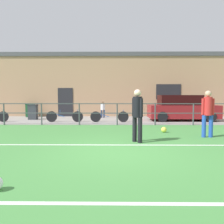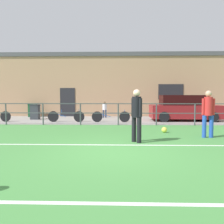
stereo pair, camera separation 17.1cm
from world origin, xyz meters
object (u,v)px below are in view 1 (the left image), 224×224
Objects in this scene: player_striker at (208,111)px; bicycle_parked_0 at (109,117)px; soccer_ball_match at (164,130)px; trash_bin_1 at (33,112)px; trash_bin_0 at (30,110)px; spectator_child at (103,109)px; player_goalkeeper at (137,112)px; bicycle_parked_1 at (65,116)px; parked_car_red at (182,108)px.

bicycle_parked_0 is at bearing 128.11° from player_striker.
trash_bin_1 is at bearing 144.99° from soccer_ball_match.
trash_bin_1 is at bearing 163.92° from bicycle_parked_0.
trash_bin_1 is (0.82, -1.81, 0.00)m from trash_bin_0.
bicycle_parked_0 reaches higher than soccer_ball_match.
spectator_child is at bearing 100.80° from bicycle_parked_0.
soccer_ball_match is 8.94m from trash_bin_1.
bicycle_parked_0 is at bearing -29.36° from trash_bin_0.
player_striker is 1.56× the size of spectator_child.
player_goalkeeper is at bearing -122.23° from soccer_ball_match.
player_goalkeeper is 8.70m from spectator_child.
player_goalkeeper is 1.84× the size of trash_bin_1.
player_striker reaches higher than spectator_child.
player_goalkeeper is 0.83× the size of bicycle_parked_1.
bicycle_parked_0 is at bearing 94.27° from spectator_child.
player_goalkeeper reaches higher than player_striker.
soccer_ball_match is 0.11× the size of bicycle_parked_0.
spectator_child is 0.50× the size of bicycle_parked_0.
trash_bin_0 is at bearing 139.55° from soccer_ball_match.
trash_bin_0 is 1.99m from trash_bin_1.
trash_bin_0 is (-10.18, 2.25, -0.26)m from parked_car_red.
parked_car_red is at bearing 83.67° from player_striker.
player_striker is 8.71m from spectator_child.
trash_bin_1 is (-8.70, 6.25, -0.49)m from player_striker.
trash_bin_0 is at bearing 114.44° from trash_bin_1.
spectator_child is at bearing -5.38° from trash_bin_0.
bicycle_parked_1 is (-7.03, -0.98, -0.41)m from parked_car_red.
trash_bin_0 is at bearing 150.64° from bicycle_parked_0.
spectator_child reaches higher than bicycle_parked_0.
soccer_ball_match is 0.06× the size of parked_car_red.
spectator_child is at bearing 160.45° from parked_car_red.
player_striker is at bearing -35.67° from trash_bin_1.
trash_bin_1 is (-4.92, 1.42, 0.16)m from bicycle_parked_0.
player_goalkeeper is 0.80× the size of bicycle_parked_0.
soccer_ball_match is 7.09m from spectator_child.
parked_car_red is at bearing -12.47° from trash_bin_0.
trash_bin_0 is at bearing 179.80° from player_goalkeeper.
parked_car_red is (2.04, 4.69, 0.64)m from soccer_ball_match.
trash_bin_0 is at bearing 167.53° from parked_car_red.
player_striker is 5.85m from parked_car_red.
bicycle_parked_0 is at bearing -16.08° from trash_bin_1.
spectator_child is 2.81m from bicycle_parked_0.
player_goalkeeper is 1.01× the size of player_striker.
spectator_child is (-4.30, 7.57, -0.34)m from player_striker.
trash_bin_0 is (-6.81, 9.04, -0.50)m from player_goalkeeper.
bicycle_parked_1 is at bearing 142.94° from player_striker.
trash_bin_0 is (-8.14, 6.94, 0.38)m from soccer_ball_match.
player_goalkeeper is 1.58× the size of spectator_child.
parked_car_red reaches higher than soccer_ball_match.
parked_car_red is 4.29× the size of trash_bin_1.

